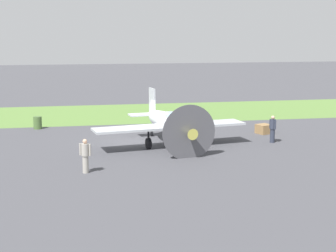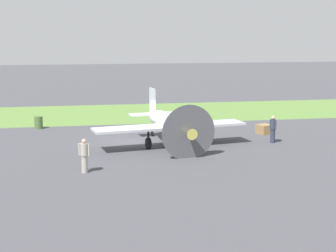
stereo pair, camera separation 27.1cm
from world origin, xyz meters
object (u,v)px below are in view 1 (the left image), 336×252
(airplane_lead, at_px, (169,123))
(supply_crate, at_px, (264,129))
(ground_crew_mechanic, at_px, (273,128))
(ground_crew_chief, at_px, (85,155))
(fuel_drum, at_px, (38,123))

(airplane_lead, xyz_separation_m, supply_crate, (-7.21, -2.77, -1.11))
(ground_crew_mechanic, bearing_deg, ground_crew_chief, -81.07)
(ground_crew_chief, xyz_separation_m, supply_crate, (-12.46, -8.14, -0.59))
(supply_crate, bearing_deg, fuel_drum, -16.87)
(fuel_drum, distance_m, supply_crate, 16.17)
(ground_crew_mechanic, relative_size, fuel_drum, 1.92)
(ground_crew_chief, distance_m, ground_crew_mechanic, 13.01)
(airplane_lead, bearing_deg, fuel_drum, -51.67)
(airplane_lead, xyz_separation_m, ground_crew_chief, (5.25, 5.37, -0.51))
(airplane_lead, height_order, ground_crew_chief, airplane_lead)
(ground_crew_chief, bearing_deg, supply_crate, -121.22)
(ground_crew_mechanic, xyz_separation_m, supply_crate, (-0.54, -2.94, -0.59))
(ground_crew_mechanic, bearing_deg, airplane_lead, -106.10)
(airplane_lead, height_order, fuel_drum, airplane_lead)
(ground_crew_chief, distance_m, fuel_drum, 13.20)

